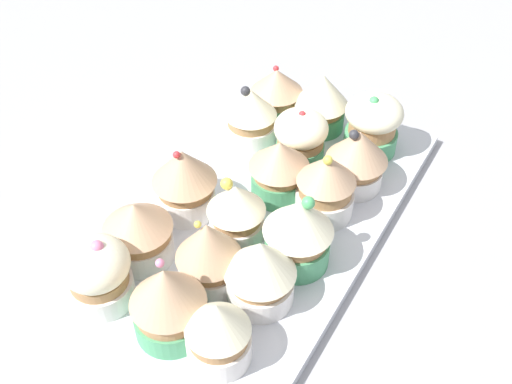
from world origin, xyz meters
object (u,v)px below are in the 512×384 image
cupcake_16 (218,332)px  cupcake_10 (168,300)px  cupcake_1 (251,115)px  cupcake_14 (298,231)px  cupcake_5 (321,100)px  cupcake_3 (138,230)px  cupcake_13 (326,185)px  cupcake_7 (279,168)px  cupcake_8 (232,210)px  cupcake_11 (373,124)px  cupcake_6 (299,136)px  cupcake_12 (357,157)px  cupcake_0 (276,94)px  cupcake_15 (260,271)px  cupcake_9 (209,253)px  cupcake_2 (184,180)px  baking_tray (256,218)px  cupcake_4 (98,273)px

cupcake_16 → cupcake_10: bearing=-92.3°
cupcake_1 → cupcake_14: size_ratio=0.88×
cupcake_5 → cupcake_3: bearing=-12.4°
cupcake_13 → cupcake_3: bearing=-41.8°
cupcake_7 → cupcake_3: bearing=-27.0°
cupcake_3 → cupcake_8: size_ratio=0.94×
cupcake_8 → cupcake_16: bearing=27.0°
cupcake_11 → cupcake_13: 11.64cm
cupcake_5 → cupcake_6: cupcake_5 is taller
cupcake_12 → cupcake_0: bearing=-116.2°
cupcake_3 → cupcake_14: (-6.71, 12.93, 0.58)cm
cupcake_11 → cupcake_15: 24.17cm
cupcake_11 → cupcake_0: bearing=-90.1°
cupcake_8 → cupcake_6: bearing=178.8°
cupcake_3 → cupcake_9: cupcake_9 is taller
cupcake_0 → cupcake_2: cupcake_2 is taller
cupcake_0 → cupcake_3: size_ratio=1.02×
cupcake_9 → cupcake_13: 14.07cm
cupcake_7 → cupcake_1: bearing=-132.3°
cupcake_14 → cupcake_13: bearing=-175.1°
baking_tray → cupcake_15: 11.37cm
cupcake_0 → cupcake_12: bearing=63.8°
cupcake_0 → cupcake_4: bearing=-0.7°
cupcake_6 → cupcake_9: 19.13cm
cupcake_0 → cupcake_11: size_ratio=0.94×
cupcake_16 → cupcake_8: bearing=-153.0°
cupcake_9 → cupcake_10: (6.04, 0.02, 0.18)cm
cupcake_9 → cupcake_11: 25.30cm
cupcake_2 → cupcake_13: (-6.62, 12.10, -0.39)cm
cupcake_13 → cupcake_12: bearing=169.9°
cupcake_6 → cupcake_11: bearing=132.8°
cupcake_8 → cupcake_15: size_ratio=0.99×
cupcake_0 → cupcake_7: bearing=29.7°
cupcake_13 → cupcake_16: (19.36, -0.13, -0.26)cm
cupcake_15 → cupcake_8: bearing=-130.8°
cupcake_11 → cupcake_16: bearing=-0.5°
cupcake_4 → cupcake_9: size_ratio=0.94×
cupcake_1 → cupcake_5: bearing=136.5°
cupcake_12 → cupcake_7: bearing=-49.7°
cupcake_2 → cupcake_13: bearing=118.7°
cupcake_3 → cupcake_5: 26.96cm
cupcake_6 → cupcake_16: 26.01cm
cupcake_6 → cupcake_12: 6.99cm
cupcake_1 → cupcake_15: size_ratio=1.00×
cupcake_4 → cupcake_8: same height
cupcake_13 → cupcake_4: bearing=-32.2°
cupcake_2 → cupcake_4: size_ratio=1.12×
cupcake_0 → cupcake_7: same height
cupcake_7 → cupcake_8: cupcake_8 is taller
cupcake_4 → cupcake_6: size_ratio=1.08×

